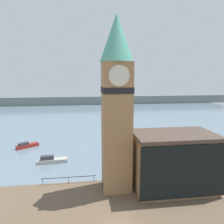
% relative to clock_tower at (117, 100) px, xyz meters
% --- Properties ---
extents(water, '(160.00, 120.00, 0.00)m').
position_rel_clock_tower_xyz_m(water, '(-1.30, 62.85, -14.21)').
color(water, slate).
rests_on(water, ground_plane).
extents(far_shoreline, '(180.00, 3.00, 5.00)m').
position_rel_clock_tower_xyz_m(far_shoreline, '(-1.30, 102.85, -11.71)').
color(far_shoreline, slate).
rests_on(far_shoreline, water).
extents(pier_railing, '(9.09, 0.08, 1.09)m').
position_rel_clock_tower_xyz_m(pier_railing, '(-7.71, 2.60, -13.27)').
color(pier_railing, '#232328').
rests_on(pier_railing, ground_plane).
extents(clock_tower, '(4.96, 4.96, 26.74)m').
position_rel_clock_tower_xyz_m(clock_tower, '(0.00, 0.00, 0.00)').
color(clock_tower, '#9E754C').
rests_on(clock_tower, ground_plane).
extents(pier_building, '(12.84, 7.95, 9.08)m').
position_rel_clock_tower_xyz_m(pier_building, '(8.95, -1.31, -9.65)').
color(pier_building, '#9E754C').
rests_on(pier_building, ground_plane).
extents(boat_near, '(6.09, 2.14, 1.59)m').
position_rel_clock_tower_xyz_m(boat_near, '(-11.81, 11.96, -13.63)').
color(boat_near, '#B7B2A8').
rests_on(boat_near, water).
extents(boat_far, '(5.27, 4.23, 1.46)m').
position_rel_clock_tower_xyz_m(boat_far, '(-19.29, 22.71, -13.66)').
color(boat_far, maroon).
rests_on(boat_far, water).
extents(mooring_bollard_near, '(0.34, 0.34, 0.83)m').
position_rel_clock_tower_xyz_m(mooring_bollard_near, '(-2.13, 0.33, -13.76)').
color(mooring_bollard_near, black).
rests_on(mooring_bollard_near, ground_plane).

